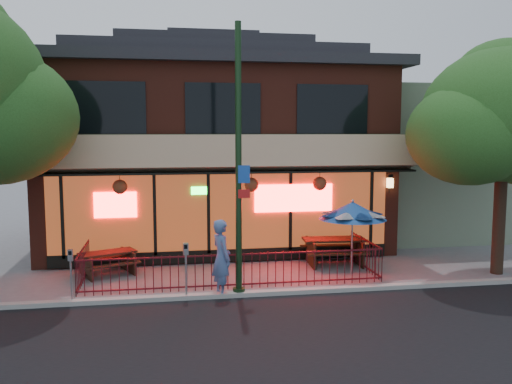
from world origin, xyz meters
The scene contains 13 objects.
ground centered at (0.00, 0.00, 0.00)m, with size 80.00×80.00×0.00m, color gray.
curb centered at (0.00, -0.50, 0.06)m, with size 80.00×0.25×0.12m, color #999993.
restaurant_building centered at (0.00, 7.11, 4.13)m, with size 12.96×9.49×8.05m.
neighbor_building centered at (9.00, 7.70, 3.00)m, with size 6.00×7.00×6.00m, color slate.
patio_fence centered at (0.00, 0.50, 0.63)m, with size 8.44×2.62×1.00m.
street_light centered at (0.00, -0.40, 3.15)m, with size 0.43×0.32×7.00m.
street_tree_right centered at (8.04, 0.59, 4.96)m, with size 4.80×4.80×7.02m.
picnic_table_left centered at (-3.60, 2.28, 0.46)m, with size 2.01×1.81×0.70m.
picnic_table_right centered at (3.48, 2.40, 0.56)m, with size 2.08×1.65×0.85m.
patio_umbrella centered at (3.60, 1.07, 1.95)m, with size 2.00×1.99×2.28m.
pedestrian centered at (-0.45, -0.35, 1.01)m, with size 0.74×0.49×2.02m, color #4C6598.
parking_meter_near centered at (-1.37, -0.48, 0.99)m, with size 0.14×0.13×1.46m.
parking_meter_far centered at (-4.20, -0.40, 0.94)m, with size 0.12×0.11×1.38m.
Camera 1 is at (-1.85, -14.08, 4.30)m, focal length 38.00 mm.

